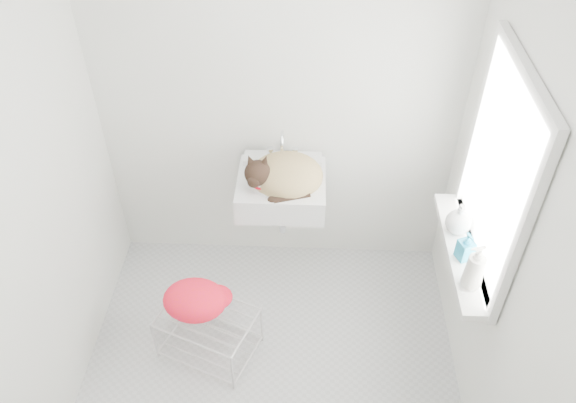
{
  "coord_description": "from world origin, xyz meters",
  "views": [
    {
      "loc": [
        0.19,
        -1.95,
        3.03
      ],
      "look_at": [
        0.08,
        0.5,
        0.88
      ],
      "focal_mm": 36.05,
      "sensor_mm": 36.0,
      "label": 1
    }
  ],
  "objects_px": {
    "cat": "(283,175)",
    "wire_rack": "(209,333)",
    "sink": "(281,179)",
    "bottle_a": "(470,285)",
    "bottle_b": "(463,257)",
    "bottle_c": "(456,230)"
  },
  "relations": [
    {
      "from": "cat",
      "to": "bottle_b",
      "type": "distance_m",
      "value": 1.12
    },
    {
      "from": "wire_rack",
      "to": "bottle_a",
      "type": "relative_size",
      "value": 2.36
    },
    {
      "from": "cat",
      "to": "wire_rack",
      "type": "distance_m",
      "value": 1.05
    },
    {
      "from": "cat",
      "to": "wire_rack",
      "type": "xyz_separation_m",
      "value": [
        -0.42,
        -0.61,
        -0.74
      ]
    },
    {
      "from": "sink",
      "to": "bottle_b",
      "type": "bearing_deg",
      "value": -31.93
    },
    {
      "from": "wire_rack",
      "to": "bottle_b",
      "type": "xyz_separation_m",
      "value": [
        1.38,
        0.02,
        0.7
      ]
    },
    {
      "from": "cat",
      "to": "bottle_a",
      "type": "height_order",
      "value": "cat"
    },
    {
      "from": "wire_rack",
      "to": "bottle_a",
      "type": "height_order",
      "value": "bottle_a"
    },
    {
      "from": "sink",
      "to": "cat",
      "type": "bearing_deg",
      "value": -55.66
    },
    {
      "from": "cat",
      "to": "wire_rack",
      "type": "relative_size",
      "value": 0.88
    },
    {
      "from": "bottle_b",
      "to": "cat",
      "type": "bearing_deg",
      "value": 148.52
    },
    {
      "from": "bottle_b",
      "to": "sink",
      "type": "bearing_deg",
      "value": 148.07
    },
    {
      "from": "sink",
      "to": "bottle_a",
      "type": "xyz_separation_m",
      "value": [
        0.97,
        -0.79,
        0.0
      ]
    },
    {
      "from": "bottle_a",
      "to": "bottle_b",
      "type": "distance_m",
      "value": 0.18
    },
    {
      "from": "sink",
      "to": "bottle_c",
      "type": "height_order",
      "value": "sink"
    },
    {
      "from": "bottle_b",
      "to": "bottle_c",
      "type": "xyz_separation_m",
      "value": [
        0.0,
        0.2,
        0.0
      ]
    },
    {
      "from": "sink",
      "to": "bottle_a",
      "type": "distance_m",
      "value": 1.25
    },
    {
      "from": "sink",
      "to": "cat",
      "type": "height_order",
      "value": "cat"
    },
    {
      "from": "bottle_a",
      "to": "bottle_c",
      "type": "bearing_deg",
      "value": 90.0
    },
    {
      "from": "wire_rack",
      "to": "bottle_c",
      "type": "xyz_separation_m",
      "value": [
        1.38,
        0.22,
        0.7
      ]
    },
    {
      "from": "sink",
      "to": "bottle_c",
      "type": "distance_m",
      "value": 1.05
    },
    {
      "from": "bottle_a",
      "to": "bottle_b",
      "type": "bearing_deg",
      "value": 90.0
    }
  ]
}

